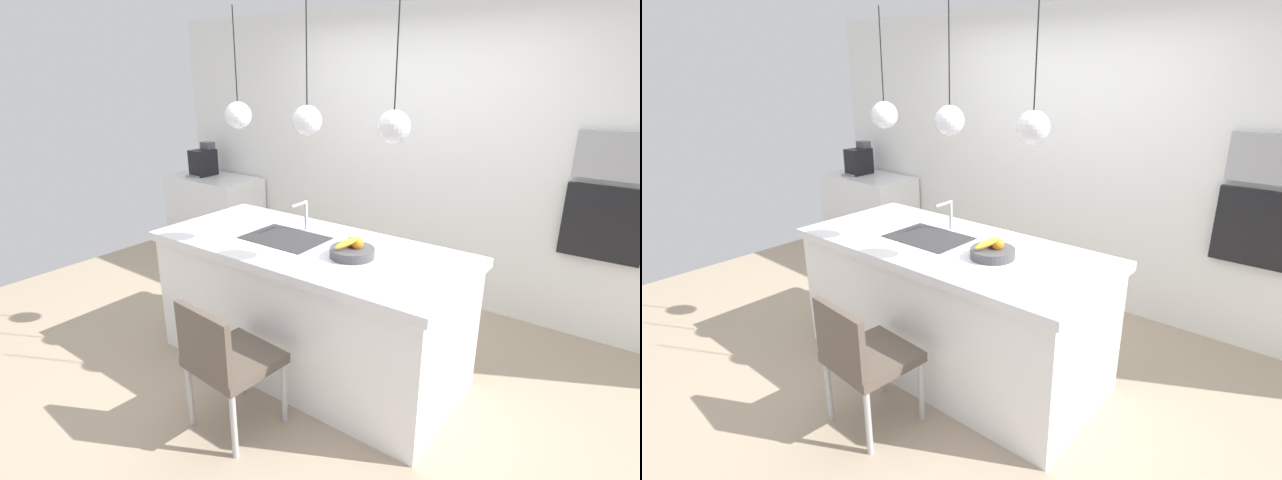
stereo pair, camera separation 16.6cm
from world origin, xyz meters
The scene contains 14 objects.
floor centered at (0.00, 0.00, 0.00)m, with size 6.60×6.60×0.00m, color tan.
back_wall centered at (0.00, 1.65, 1.30)m, with size 6.00×0.10×2.60m, color white.
kitchen_island centered at (0.00, 0.00, 0.47)m, with size 2.20×0.98×0.94m.
sink_basin centered at (-0.21, 0.00, 0.94)m, with size 0.56×0.40×0.02m, color #2D2D30.
faucet centered at (-0.21, 0.21, 1.08)m, with size 0.02×0.17×0.22m.
fruit_bowl centered at (0.37, -0.02, 0.98)m, with size 0.29×0.29×0.16m.
side_counter centered at (-2.40, 1.28, 0.44)m, with size 1.10×0.60×0.88m, color white.
coffee_machine centered at (-2.55, 1.28, 1.04)m, with size 0.20×0.35×0.38m.
microwave centered at (1.56, 1.58, 1.48)m, with size 0.54×0.08×0.34m, color #9E9EA3.
oven centered at (1.56, 1.58, 0.98)m, with size 0.56×0.08×0.56m, color black.
chair_near centered at (0.04, -0.82, 0.49)m, with size 0.50×0.49×0.85m.
pendant_light_left centered at (-0.61, 0.00, 1.76)m, with size 0.19×0.19×0.79m.
pendant_light_center centered at (0.00, 0.00, 1.76)m, with size 0.19×0.19×0.79m.
pendant_light_right centered at (0.61, 0.00, 1.76)m, with size 0.19×0.19×0.79m.
Camera 1 is at (1.89, -2.42, 2.06)m, focal length 26.99 mm.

